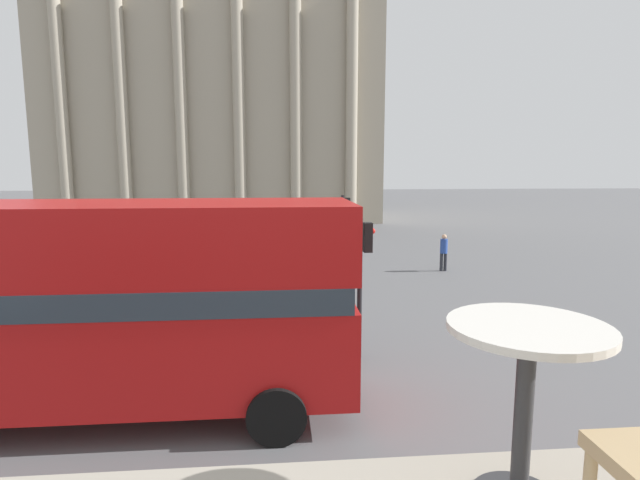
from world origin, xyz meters
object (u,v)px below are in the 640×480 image
cafe_dining_table (526,374)px  pedestrian_blue (444,250)px  pedestrian_yellow (287,253)px  traffic_light_near (363,267)px  pedestrian_grey (177,221)px  double_decker_bus (35,302)px  traffic_light_mid (344,226)px  plaza_building_left (219,93)px

cafe_dining_table → pedestrian_blue: 20.72m
pedestrian_blue → pedestrian_yellow: bearing=121.4°
traffic_light_near → pedestrian_blue: bearing=61.3°
pedestrian_grey → traffic_light_near: bearing=81.8°
pedestrian_yellow → pedestrian_blue: (6.93, 0.08, 0.01)m
pedestrian_yellow → cafe_dining_table: bearing=54.7°
double_decker_bus → traffic_light_mid: 12.15m
traffic_light_mid → pedestrian_yellow: bearing=135.7°
traffic_light_near → pedestrian_yellow: (-1.60, 9.65, -1.30)m
plaza_building_left → double_decker_bus: bearing=-89.0°
traffic_light_mid → pedestrian_grey: 17.07m
double_decker_bus → pedestrian_yellow: size_ratio=6.92×
traffic_light_near → pedestrian_blue: 11.17m
pedestrian_yellow → pedestrian_blue: 6.93m
cafe_dining_table → pedestrian_yellow: size_ratio=0.45×
double_decker_bus → traffic_light_mid: (6.90, 10.01, 0.09)m
plaza_building_left → traffic_light_near: size_ratio=8.16×
double_decker_bus → cafe_dining_table: size_ratio=15.45×
plaza_building_left → pedestrian_yellow: bearing=-77.6°
plaza_building_left → pedestrian_yellow: plaza_building_left is taller
plaza_building_left → traffic_light_near: bearing=-78.5°
traffic_light_near → pedestrian_yellow: 9.87m
plaza_building_left → traffic_light_near: 35.90m
pedestrian_yellow → double_decker_bus: bearing=32.0°
cafe_dining_table → double_decker_bus: bearing=125.7°
plaza_building_left → pedestrian_grey: plaza_building_left is taller
cafe_dining_table → traffic_light_mid: cafe_dining_table is taller
cafe_dining_table → traffic_light_near: (1.10, 9.75, -1.57)m
double_decker_bus → cafe_dining_table: 9.09m
cafe_dining_table → pedestrian_yellow: cafe_dining_table is taller
cafe_dining_table → pedestrian_yellow: (-0.50, 19.40, -2.87)m
double_decker_bus → pedestrian_blue: bearing=44.8°
plaza_building_left → traffic_light_near: (6.95, -34.11, -8.79)m
cafe_dining_table → plaza_building_left: bearing=97.6°
traffic_light_mid → pedestrian_yellow: traffic_light_mid is taller
pedestrian_grey → double_decker_bus: bearing=65.7°
double_decker_bus → pedestrian_yellow: double_decker_bus is taller
traffic_light_near → plaza_building_left: bearing=101.5°
plaza_building_left → pedestrian_yellow: size_ratio=16.97×
traffic_light_mid → pedestrian_grey: bearing=122.6°
cafe_dining_table → pedestrian_yellow: bearing=91.5°
plaza_building_left → traffic_light_mid: bearing=-74.2°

